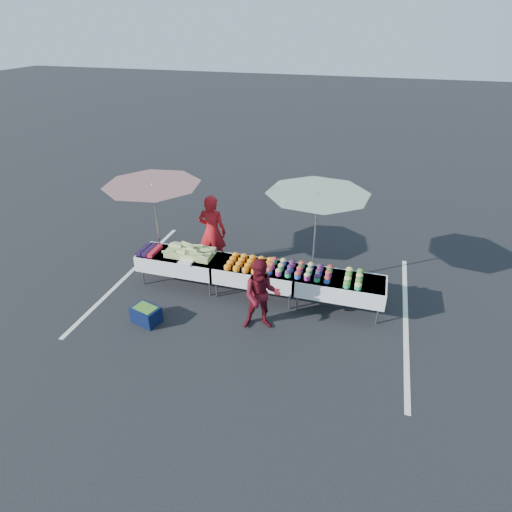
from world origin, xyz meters
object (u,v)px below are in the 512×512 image
(table_left, at_px, (180,261))
(customer, at_px, (261,295))
(umbrella_right, at_px, (317,202))
(table_center, at_px, (256,273))
(umbrella_left, at_px, (153,192))
(vendor, at_px, (212,232))
(storage_bin, at_px, (146,314))
(table_right, at_px, (340,286))

(table_left, xyz_separation_m, customer, (2.21, -1.03, 0.18))
(umbrella_right, bearing_deg, customer, -110.72)
(table_left, xyz_separation_m, table_center, (1.80, 0.00, 0.00))
(table_center, bearing_deg, umbrella_left, 170.91)
(vendor, xyz_separation_m, customer, (1.78, -1.98, -0.17))
(storage_bin, bearing_deg, umbrella_left, 123.96)
(customer, bearing_deg, vendor, 115.36)
(table_left, xyz_separation_m, umbrella_left, (-0.70, 0.40, 1.43))
(table_center, bearing_deg, vendor, 145.29)
(umbrella_left, distance_m, umbrella_right, 3.63)
(vendor, distance_m, storage_bin, 2.63)
(umbrella_left, bearing_deg, umbrella_right, 6.33)
(table_right, bearing_deg, table_left, 180.00)
(umbrella_right, height_order, storage_bin, umbrella_right)
(umbrella_right, distance_m, storage_bin, 4.21)
(table_left, relative_size, vendor, 1.00)
(table_center, xyz_separation_m, umbrella_right, (1.10, 0.80, 1.46))
(umbrella_left, height_order, umbrella_right, umbrella_right)
(umbrella_left, relative_size, umbrella_right, 0.97)
(table_left, xyz_separation_m, table_right, (3.60, 0.00, 0.00))
(customer, bearing_deg, table_right, 20.05)
(vendor, height_order, customer, vendor)
(umbrella_left, xyz_separation_m, storage_bin, (0.63, -1.93, -1.83))
(table_center, relative_size, customer, 1.23)
(table_left, xyz_separation_m, vendor, (0.43, 0.95, 0.35))
(table_left, distance_m, customer, 2.45)
(table_center, xyz_separation_m, table_right, (1.80, 0.00, 0.00))
(table_right, height_order, umbrella_left, umbrella_left)
(table_center, bearing_deg, customer, -68.33)
(table_right, xyz_separation_m, storage_bin, (-3.67, -1.53, -0.40))
(umbrella_right, bearing_deg, vendor, 176.60)
(vendor, height_order, storage_bin, vendor)
(table_center, height_order, vendor, vendor)
(umbrella_left, bearing_deg, table_right, -5.31)
(table_center, relative_size, vendor, 1.00)
(table_left, bearing_deg, vendor, 65.38)
(table_right, height_order, vendor, vendor)
(table_center, height_order, umbrella_left, umbrella_left)
(table_center, height_order, storage_bin, table_center)
(table_left, height_order, table_right, same)
(table_center, distance_m, storage_bin, 2.45)
(storage_bin, bearing_deg, table_right, 38.44)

